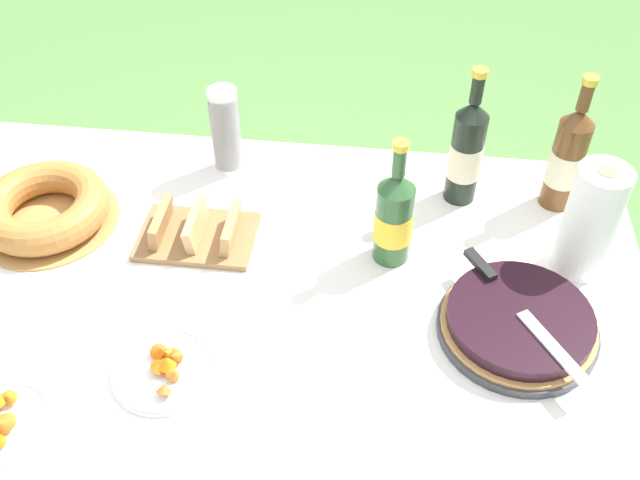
% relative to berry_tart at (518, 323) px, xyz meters
% --- Properties ---
extents(ground_plane, '(16.00, 16.00, 0.00)m').
position_rel_berry_tart_xyz_m(ground_plane, '(-0.61, 0.02, -0.72)').
color(ground_plane, '#568442').
extents(garden_table, '(1.80, 1.11, 0.68)m').
position_rel_berry_tart_xyz_m(garden_table, '(-0.61, 0.02, -0.09)').
color(garden_table, '#A87A47').
rests_on(garden_table, ground_plane).
extents(tablecloth, '(1.81, 1.12, 0.10)m').
position_rel_berry_tart_xyz_m(tablecloth, '(-0.61, 0.02, -0.04)').
color(tablecloth, white).
rests_on(tablecloth, garden_table).
extents(berry_tart, '(0.32, 0.32, 0.06)m').
position_rel_berry_tart_xyz_m(berry_tart, '(0.00, 0.00, 0.00)').
color(berry_tart, '#38383D').
rests_on(berry_tart, tablecloth).
extents(serving_knife, '(0.22, 0.33, 0.01)m').
position_rel_berry_tart_xyz_m(serving_knife, '(-0.02, 0.02, 0.04)').
color(serving_knife, silver).
rests_on(serving_knife, berry_tart).
extents(bundt_cake, '(0.33, 0.33, 0.08)m').
position_rel_berry_tart_xyz_m(bundt_cake, '(-1.06, 0.20, 0.01)').
color(bundt_cake, '#B78447').
rests_on(bundt_cake, tablecloth).
extents(cup_stack, '(0.07, 0.07, 0.23)m').
position_rel_berry_tart_xyz_m(cup_stack, '(-0.68, 0.46, 0.09)').
color(cup_stack, white).
rests_on(cup_stack, tablecloth).
extents(cider_bottle_green, '(0.08, 0.08, 0.31)m').
position_rel_berry_tart_xyz_m(cider_bottle_green, '(-0.26, 0.19, 0.09)').
color(cider_bottle_green, '#2D562D').
rests_on(cider_bottle_green, tablecloth).
extents(cider_bottle_amber, '(0.08, 0.08, 0.34)m').
position_rel_berry_tart_xyz_m(cider_bottle_amber, '(0.12, 0.42, 0.10)').
color(cider_bottle_amber, brown).
rests_on(cider_bottle_amber, tablecloth).
extents(juice_bottle_red, '(0.08, 0.08, 0.35)m').
position_rel_berry_tart_xyz_m(juice_bottle_red, '(-0.11, 0.41, 0.11)').
color(juice_bottle_red, black).
rests_on(juice_bottle_red, tablecloth).
extents(snack_plate_left, '(0.20, 0.20, 0.05)m').
position_rel_berry_tart_xyz_m(snack_plate_left, '(-0.67, -0.18, -0.02)').
color(snack_plate_left, white).
rests_on(snack_plate_left, tablecloth).
extents(paper_towel_roll, '(0.11, 0.11, 0.26)m').
position_rel_berry_tart_xyz_m(paper_towel_roll, '(0.14, 0.20, 0.10)').
color(paper_towel_roll, white).
rests_on(paper_towel_roll, tablecloth).
extents(bread_board, '(0.26, 0.18, 0.07)m').
position_rel_berry_tart_xyz_m(bread_board, '(-0.70, 0.19, -0.01)').
color(bread_board, olive).
rests_on(bread_board, tablecloth).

